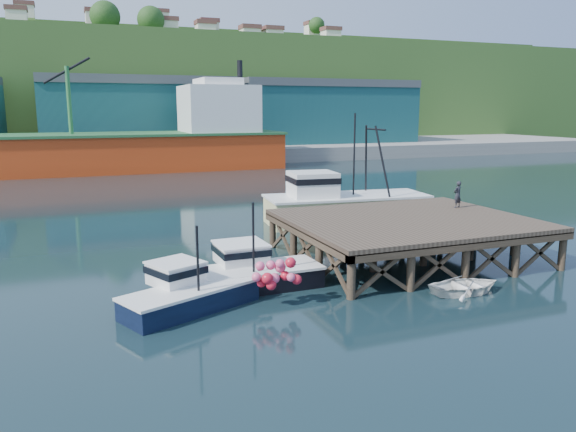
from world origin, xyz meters
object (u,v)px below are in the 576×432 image
trawler (343,201)px  dinghy (466,286)px  boat_black (247,271)px  boat_navy (187,291)px  dockworker (458,194)px

trawler → dinghy: trawler is taller
boat_black → trawler: bearing=45.7°
boat_navy → boat_black: (2.98, 1.67, 0.03)m
dockworker → boat_navy: bearing=1.4°
boat_black → trawler: (10.29, 11.02, 0.80)m
dinghy → trawler: bearing=-5.5°
dockworker → boat_black: bearing=-1.7°
dinghy → dockworker: 9.35m
trawler → dockworker: trawler is taller
dockworker → trawler: bearing=-82.7°
boat_black → dockworker: bearing=12.1°
boat_black → dinghy: bearing=-27.8°
boat_black → dinghy: (8.36, -4.18, -0.39)m
boat_navy → trawler: bearing=20.3°
boat_navy → trawler: (13.28, 12.69, 0.83)m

